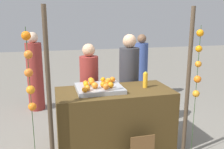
{
  "coord_description": "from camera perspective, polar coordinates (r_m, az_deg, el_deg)",
  "views": [
    {
      "loc": [
        -0.89,
        -3.28,
        1.96
      ],
      "look_at": [
        0.0,
        0.15,
        1.14
      ],
      "focal_mm": 39.09,
      "sensor_mm": 36.0,
      "label": 1
    }
  ],
  "objects": [
    {
      "name": "ground_plane",
      "position": [
        3.93,
        0.58,
        -16.85
      ],
      "size": [
        24.0,
        24.0,
        0.0
      ],
      "primitive_type": "plane",
      "color": "gray"
    },
    {
      "name": "stall_counter",
      "position": [
        3.72,
        0.59,
        -10.59
      ],
      "size": [
        1.69,
        0.79,
        0.94
      ],
      "primitive_type": "cube",
      "color": "#4C3819",
      "rests_on": "ground_plane"
    },
    {
      "name": "orange_tray",
      "position": [
        3.55,
        -2.99,
        -3.23
      ],
      "size": [
        0.66,
        0.59,
        0.06
      ],
      "primitive_type": "cube",
      "color": "#9EA0A5",
      "rests_on": "stall_counter"
    },
    {
      "name": "orange_0",
      "position": [
        3.47,
        -2.09,
        -2.36
      ],
      "size": [
        0.08,
        0.08,
        0.08
      ],
      "primitive_type": "sphere",
      "color": "orange",
      "rests_on": "orange_tray"
    },
    {
      "name": "orange_1",
      "position": [
        3.74,
        -5.03,
        -1.28
      ],
      "size": [
        0.08,
        0.08,
        0.08
      ],
      "primitive_type": "sphere",
      "color": "orange",
      "rests_on": "orange_tray"
    },
    {
      "name": "orange_2",
      "position": [
        3.37,
        -1.43,
        -2.82
      ],
      "size": [
        0.09,
        0.09,
        0.09
      ],
      "primitive_type": "sphere",
      "color": "orange",
      "rests_on": "orange_tray"
    },
    {
      "name": "orange_3",
      "position": [
        3.74,
        0.11,
        -1.2
      ],
      "size": [
        0.09,
        0.09,
        0.09
      ],
      "primitive_type": "sphere",
      "color": "orange",
      "rests_on": "orange_tray"
    },
    {
      "name": "orange_4",
      "position": [
        3.77,
        -2.13,
        -1.19
      ],
      "size": [
        0.07,
        0.07,
        0.07
      ],
      "primitive_type": "sphere",
      "color": "orange",
      "rests_on": "orange_tray"
    },
    {
      "name": "orange_5",
      "position": [
        3.41,
        -4.03,
        -2.58
      ],
      "size": [
        0.09,
        0.09,
        0.09
      ],
      "primitive_type": "sphere",
      "color": "orange",
      "rests_on": "orange_tray"
    },
    {
      "name": "orange_6",
      "position": [
        3.49,
        -6.07,
        -2.39
      ],
      "size": [
        0.08,
        0.08,
        0.08
      ],
      "primitive_type": "sphere",
      "color": "orange",
      "rests_on": "orange_tray"
    },
    {
      "name": "orange_7",
      "position": [
        3.44,
        -0.3,
        -2.46
      ],
      "size": [
        0.09,
        0.09,
        0.09
      ],
      "primitive_type": "sphere",
      "color": "orange",
      "rests_on": "orange_tray"
    },
    {
      "name": "orange_8",
      "position": [
        3.58,
        -1.03,
        -1.84
      ],
      "size": [
        0.09,
        0.09,
        0.09
      ],
      "primitive_type": "sphere",
      "color": "orange",
      "rests_on": "orange_tray"
    },
    {
      "name": "orange_9",
      "position": [
        3.66,
        -0.83,
        -1.51
      ],
      "size": [
        0.09,
        0.09,
        0.09
      ],
      "primitive_type": "sphere",
      "color": "orange",
      "rests_on": "orange_tray"
    },
    {
      "name": "orange_10",
      "position": [
        3.33,
        -5.76,
        -3.14
      ],
      "size": [
        0.08,
        0.08,
        0.08
      ],
      "primitive_type": "sphere",
      "color": "orange",
      "rests_on": "orange_tray"
    },
    {
      "name": "orange_11",
      "position": [
        3.67,
        -4.82,
        -1.48
      ],
      "size": [
        0.09,
        0.09,
        0.09
      ],
      "primitive_type": "sphere",
      "color": "orange",
      "rests_on": "orange_tray"
    },
    {
      "name": "orange_12",
      "position": [
        3.58,
        -6.18,
        -2.01
      ],
      "size": [
        0.08,
        0.08,
        0.08
      ],
      "primitive_type": "sphere",
      "color": "orange",
      "rests_on": "orange_tray"
    },
    {
      "name": "orange_13",
      "position": [
        3.59,
        -4.76,
        -1.88
      ],
      "size": [
        0.08,
        0.08,
        0.08
      ],
      "primitive_type": "sphere",
      "color": "orange",
      "rests_on": "orange_tray"
    },
    {
      "name": "orange_14",
      "position": [
        3.26,
        -6.42,
        -3.54
      ],
      "size": [
        0.07,
        0.07,
        0.07
      ],
      "primitive_type": "sphere",
      "color": "orange",
      "rests_on": "orange_tray"
    },
    {
      "name": "juice_bottle",
      "position": [
        3.7,
        7.79,
        -1.31
      ],
      "size": [
        0.07,
        0.07,
        0.24
      ],
      "color": "gold",
      "rests_on": "stall_counter"
    },
    {
      "name": "vendor_left",
      "position": [
        4.18,
        -5.29,
        -4.19
      ],
      "size": [
        0.31,
        0.31,
        1.55
      ],
      "color": "maroon",
      "rests_on": "ground_plane"
    },
    {
      "name": "vendor_right",
      "position": [
        4.28,
        3.95,
        -2.82
      ],
      "size": [
        0.34,
        0.34,
        1.7
      ],
      "color": "#333338",
      "rests_on": "ground_plane"
    },
    {
      "name": "crowd_person_0",
      "position": [
        6.03,
        6.81,
        1.3
      ],
      "size": [
        0.32,
        0.32,
        1.58
      ],
      "color": "#384C8C",
      "rests_on": "ground_plane"
    },
    {
      "name": "crowd_person_1",
      "position": [
        5.47,
        -17.55,
        0.03
      ],
      "size": [
        0.34,
        0.34,
        1.68
      ],
      "color": "maroon",
      "rests_on": "ground_plane"
    },
    {
      "name": "canopy_post_left",
      "position": [
        2.99,
        -14.5,
        -4.97
      ],
      "size": [
        0.06,
        0.06,
        2.11
      ],
      "primitive_type": "cylinder",
      "color": "#473828",
      "rests_on": "ground_plane"
    },
    {
      "name": "canopy_post_right",
      "position": [
        3.5,
        17.32,
        -2.52
      ],
      "size": [
        0.06,
        0.06,
        2.11
      ],
      "primitive_type": "cylinder",
      "color": "#473828",
      "rests_on": "ground_plane"
    },
    {
      "name": "garland_strand_left",
      "position": [
        2.91,
        -18.8,
        0.49
      ],
      "size": [
        0.11,
        0.11,
        1.87
      ],
      "color": "#2D4C23",
      "rests_on": "ground_plane"
    },
    {
      "name": "garland_strand_right",
      "position": [
        3.46,
        19.47,
        1.8
      ],
      "size": [
        0.11,
        0.11,
        1.87
      ],
      "color": "#2D4C23",
      "rests_on": "ground_plane"
    }
  ]
}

